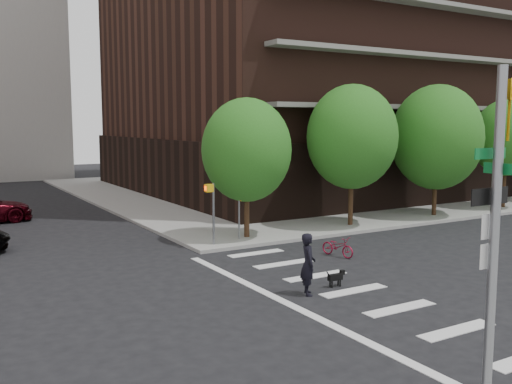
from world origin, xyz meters
TOP-DOWN VIEW (x-y plane):
  - ground at (0.00, 0.00)m, footprint 120.00×120.00m
  - sidewalk_ne at (20.50, 23.50)m, footprint 39.00×33.00m
  - crosswalk at (2.21, -0.00)m, footprint 3.85×13.00m
  - tree_a at (4.00, 8.50)m, footprint 4.00×4.00m
  - tree_b at (10.00, 8.50)m, footprint 4.50×4.50m
  - tree_c at (16.00, 8.50)m, footprint 5.00×5.00m
  - tree_d at (22.00, 8.50)m, footprint 4.00×4.00m
  - traffic_signal at (-0.47, -7.49)m, footprint 0.90×0.75m
  - pedestrian_signal at (2.32, 7.92)m, footprint 2.18×0.67m
  - scooter at (5.51, 3.92)m, footprint 0.85×1.59m
  - dog_walker at (1.54, 0.43)m, footprint 0.83×0.71m
  - dog at (2.83, 0.66)m, footprint 0.60×0.18m

SIDE VIEW (x-z plane):
  - ground at x=0.00m, z-range 0.00..0.00m
  - crosswalk at x=2.21m, z-range 0.00..0.01m
  - sidewalk_ne at x=20.50m, z-range 0.00..0.15m
  - dog at x=2.83m, z-range 0.07..0.58m
  - scooter at x=5.51m, z-range 0.00..0.80m
  - dog_walker at x=1.54m, z-range 0.00..1.92m
  - pedestrian_signal at x=2.32m, z-range 0.55..3.15m
  - traffic_signal at x=-0.47m, z-range -0.30..5.70m
  - tree_a at x=4.00m, z-range 1.09..6.99m
  - tree_d at x=22.00m, z-range 1.24..7.44m
  - tree_c at x=16.00m, z-range 1.05..7.85m
  - tree_b at x=10.00m, z-range 1.22..7.87m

